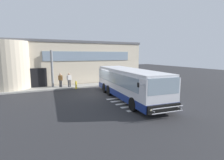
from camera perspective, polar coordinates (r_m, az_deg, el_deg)
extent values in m
cube|color=#2B2B2D|center=(17.57, -4.36, -4.67)|extent=(80.00, 90.00, 0.02)
cube|color=silver|center=(13.47, 13.26, -8.89)|extent=(4.40, 0.36, 0.01)
cube|color=silver|center=(14.15, 10.96, -7.98)|extent=(4.40, 0.36, 0.01)
cube|color=silver|center=(14.85, 8.89, -7.14)|extent=(4.40, 0.36, 0.01)
cube|color=silver|center=(15.58, 7.02, -6.36)|extent=(4.40, 0.36, 0.01)
cube|color=silver|center=(16.32, 5.32, -5.65)|extent=(4.40, 0.36, 0.01)
cube|color=beige|center=(28.67, -13.15, 5.78)|extent=(17.75, 12.00, 5.50)
cube|color=#56565B|center=(28.70, -13.34, 11.57)|extent=(17.95, 12.20, 0.30)
cylinder|color=beige|center=(22.63, -31.19, 4.14)|extent=(4.40, 4.40, 5.50)
cube|color=black|center=(22.12, -23.29, 0.55)|extent=(1.80, 0.16, 2.40)
cube|color=gray|center=(23.08, -7.52, 7.94)|extent=(11.75, 0.10, 1.20)
cube|color=#9E9B93|center=(22.02, -8.88, -1.86)|extent=(21.75, 2.00, 0.15)
cylinder|color=slate|center=(21.57, -19.44, 3.58)|extent=(0.28, 0.28, 4.34)
cube|color=silver|center=(15.40, 5.48, -1.10)|extent=(3.42, 10.31, 2.15)
cube|color=navy|center=(15.55, 5.44, -4.01)|extent=(3.46, 10.35, 0.55)
cube|color=silver|center=(15.25, 5.55, 3.26)|extent=(3.30, 10.10, 0.20)
cube|color=#8C9EAD|center=(11.08, 16.93, -2.01)|extent=(2.35, 0.32, 1.05)
cube|color=#8C9EAD|center=(16.19, 9.17, 1.08)|extent=(0.81, 8.90, 0.95)
cube|color=#8C9EAD|center=(15.09, 0.58, 0.66)|extent=(0.81, 8.90, 0.95)
cube|color=black|center=(11.03, 17.01, -0.19)|extent=(2.15, 0.29, 0.28)
cube|color=black|center=(11.31, 17.03, -9.08)|extent=(2.46, 0.41, 0.52)
sphere|color=beige|center=(11.91, 21.11, -8.30)|extent=(0.18, 0.18, 0.18)
sphere|color=beige|center=(10.70, 12.74, -9.81)|extent=(0.18, 0.18, 0.18)
cylinder|color=#B7B7BF|center=(10.40, 9.72, -1.59)|extent=(0.40, 0.08, 0.05)
cube|color=black|center=(10.30, 8.76, -1.66)|extent=(0.06, 0.20, 0.28)
cylinder|color=black|center=(13.47, 16.12, -6.81)|extent=(0.39, 1.02, 1.00)
cylinder|color=black|center=(12.25, 7.16, -8.06)|extent=(0.39, 1.02, 1.00)
cylinder|color=black|center=(17.72, 6.23, -2.90)|extent=(0.39, 1.02, 1.00)
cylinder|color=black|center=(16.82, -0.96, -3.46)|extent=(0.39, 1.02, 1.00)
cylinder|color=black|center=(18.87, 4.46, -2.18)|extent=(0.39, 1.02, 1.00)
cylinder|color=black|center=(18.02, -2.34, -2.66)|extent=(0.39, 1.02, 1.00)
cylinder|color=#B7B7BF|center=(11.08, 18.18, -10.22)|extent=(2.25, 0.25, 0.06)
cylinder|color=#B7B7BF|center=(10.99, 18.25, -8.74)|extent=(2.25, 0.25, 0.06)
cylinder|color=#B7B7BF|center=(11.79, 21.35, -8.49)|extent=(0.09, 0.50, 0.05)
cylinder|color=#B7B7BF|center=(10.62, 13.36, -9.97)|extent=(0.09, 0.50, 0.05)
cylinder|color=#2D2D33|center=(21.05, -16.59, -1.20)|extent=(0.15, 0.15, 0.85)
cylinder|color=#2D2D33|center=(21.15, -17.05, -1.17)|extent=(0.15, 0.15, 0.85)
cube|color=#996633|center=(21.00, -16.90, 0.74)|extent=(0.43, 0.42, 0.58)
sphere|color=tan|center=(20.95, -16.95, 1.88)|extent=(0.23, 0.23, 0.23)
cylinder|color=#996633|center=(20.87, -16.32, 0.58)|extent=(0.09, 0.09, 0.55)
cylinder|color=#996633|center=(21.14, -17.46, 0.63)|extent=(0.09, 0.09, 0.55)
cylinder|color=#2D2D33|center=(21.05, -13.85, -1.09)|extent=(0.15, 0.15, 0.85)
cylinder|color=#2D2D33|center=(20.98, -14.36, -1.14)|extent=(0.15, 0.15, 0.85)
cube|color=silver|center=(20.91, -14.17, 0.82)|extent=(0.41, 0.28, 0.58)
sphere|color=tan|center=(20.86, -14.22, 1.96)|extent=(0.23, 0.23, 0.23)
cylinder|color=silver|center=(21.00, -13.53, 0.73)|extent=(0.09, 0.09, 0.55)
cylinder|color=silver|center=(20.83, -14.81, 0.63)|extent=(0.09, 0.09, 0.55)
cube|color=black|center=(21.07, -14.34, 0.81)|extent=(0.33, 0.23, 0.44)
cylinder|color=yellow|center=(20.43, -11.94, -1.67)|extent=(0.18, 0.18, 0.90)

